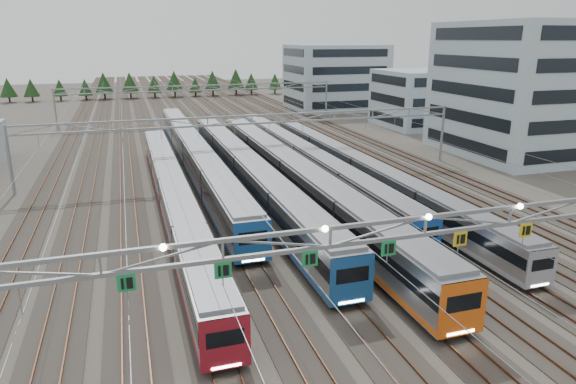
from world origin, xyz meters
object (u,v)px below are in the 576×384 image
object	(u,v)px
train_d	(293,176)
train_e	(303,158)
train_a	(173,193)
depot_bldg_south	(520,90)
train_f	(360,170)
gantry_near	(426,230)
gantry_mid	(252,127)
train_c	(247,172)
train_b	(194,153)
gantry_far	(200,92)
depot_bldg_mid	(418,99)
depot_bldg_north	(335,77)

from	to	relation	value
train_d	train_e	distance (m)	10.49
train_a	depot_bldg_south	world-z (taller)	depot_bldg_south
train_f	gantry_near	xyz separation A→B (m)	(-11.30, -31.82, 5.19)
train_d	gantry_near	world-z (taller)	gantry_near
gantry_mid	depot_bldg_south	distance (m)	41.42
train_c	depot_bldg_south	size ratio (longest dim) A/B	2.67
train_a	train_b	size ratio (longest dim) A/B	0.85
train_c	gantry_far	size ratio (longest dim) A/B	1.04
train_f	depot_bldg_mid	world-z (taller)	depot_bldg_mid
train_c	train_a	bearing A→B (deg)	-150.10
train_d	gantry_near	size ratio (longest dim) A/B	1.11
train_c	depot_bldg_south	distance (m)	44.75
gantry_near	gantry_far	bearing A→B (deg)	89.97
gantry_near	depot_bldg_north	size ratio (longest dim) A/B	2.56
train_b	gantry_far	world-z (taller)	gantry_far
train_e	gantry_mid	xyz separation A→B (m)	(-6.75, 0.40, 4.37)
gantry_near	depot_bldg_mid	distance (m)	79.60
train_d	train_f	size ratio (longest dim) A/B	1.07
train_a	gantry_far	world-z (taller)	gantry_far
train_b	depot_bldg_south	distance (m)	48.87
gantry_mid	depot_bldg_mid	xyz separation A→B (m)	(41.00, 28.06, -0.85)
gantry_near	depot_bldg_south	world-z (taller)	depot_bldg_south
train_e	train_f	world-z (taller)	train_e
train_e	depot_bldg_south	world-z (taller)	depot_bldg_south
train_b	train_d	bearing A→B (deg)	-59.88
train_a	train_c	xyz separation A→B (m)	(9.00, 5.18, 0.24)
gantry_far	depot_bldg_north	world-z (taller)	depot_bldg_north
depot_bldg_mid	depot_bldg_south	bearing A→B (deg)	-89.40
train_a	train_c	size ratio (longest dim) A/B	0.97
gantry_near	depot_bldg_mid	world-z (taller)	depot_bldg_mid
train_a	gantry_far	size ratio (longest dim) A/B	1.01
train_d	train_e	xyz separation A→B (m)	(4.50, 9.47, -0.27)
train_c	train_f	distance (m)	13.63
depot_bldg_south	depot_bldg_north	size ratio (longest dim) A/B	1.00
train_a	train_d	distance (m)	13.61
train_b	train_c	xyz separation A→B (m)	(4.50, -12.06, 0.03)
depot_bldg_mid	depot_bldg_north	world-z (taller)	depot_bldg_north
train_e	depot_bldg_mid	world-z (taller)	depot_bldg_mid
train_d	depot_bldg_north	xyz separation A→B (m)	(33.26, 67.95, 5.51)
train_d	depot_bldg_north	world-z (taller)	depot_bldg_north
train_f	depot_bldg_south	distance (m)	32.32
train_e	train_f	xyz separation A→B (m)	(4.50, -7.89, -0.12)
depot_bldg_mid	depot_bldg_north	xyz separation A→B (m)	(-5.49, 30.01, 2.27)
train_c	gantry_mid	xyz separation A→B (m)	(2.25, 6.43, 4.14)
train_d	depot_bldg_north	bearing A→B (deg)	63.92
gantry_near	gantry_mid	xyz separation A→B (m)	(0.05, 40.12, -0.70)
train_f	train_b	bearing A→B (deg)	142.27
gantry_mid	gantry_far	size ratio (longest dim) A/B	1.00
gantry_far	depot_bldg_north	xyz separation A→B (m)	(35.51, 13.07, 1.41)
depot_bldg_north	depot_bldg_south	bearing A→B (deg)	-84.25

